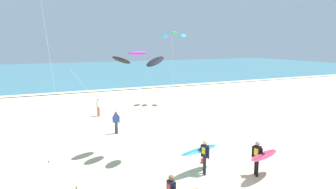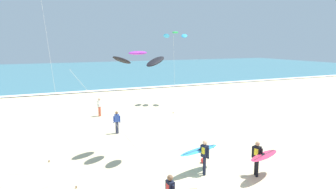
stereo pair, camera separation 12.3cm
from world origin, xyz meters
name	(u,v)px [view 1 (the left image)]	position (x,y,z in m)	size (l,w,h in m)	color
ocean_water	(64,72)	(0.00, 59.41, 0.04)	(160.00, 60.00, 0.08)	teal
shoreline_foam	(88,91)	(0.00, 29.71, 0.09)	(160.00, 1.33, 0.01)	white
surfer_lead	(261,156)	(3.13, 1.01, 1.05)	(2.28, 1.35, 1.71)	black
surfer_third	(202,152)	(0.83, 2.51, 1.05)	(2.52, 1.22, 1.71)	black
kite_arc_emerald_near	(174,35)	(6.96, 18.40, 7.08)	(3.46, 5.07, 7.41)	#2D99DB
kite_arc_violet_far	(138,58)	(-1.15, 6.06, 5.46)	(5.26, 4.29, 5.85)	black
bystander_blue_top	(116,122)	(-1.29, 10.52, 0.81)	(0.50, 0.22, 1.59)	#2D334C
bystander_white_top	(98,107)	(-1.41, 16.04, 0.81)	(0.42, 0.34, 1.59)	#D8593F
beach_ball	(203,160)	(1.56, 3.55, 0.14)	(0.28, 0.28, 0.28)	red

